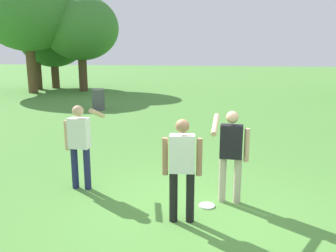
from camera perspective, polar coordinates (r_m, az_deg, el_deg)
ground_plane at (r=5.93m, az=5.47°, el=-14.18°), size 120.00×120.00×0.00m
person_thrower at (r=6.83m, az=-14.26°, el=-2.34°), size 0.62×0.67×1.64m
person_catcher at (r=6.09m, az=10.29°, el=-3.90°), size 0.62×0.67×1.64m
person_bystander at (r=5.33m, az=2.32°, el=-6.26°), size 0.61×0.27×1.64m
frisbee at (r=6.20m, az=6.36°, el=-12.84°), size 0.28×0.28×0.03m
trash_can_beside_table at (r=16.22m, az=-11.35°, el=4.30°), size 0.59×0.59×0.96m
tree_tall_left at (r=26.50m, az=-21.28°, el=16.80°), size 5.12×5.12×7.36m
tree_broad_center at (r=26.82m, az=-18.35°, el=13.44°), size 4.73×4.73×5.55m
tree_far_right at (r=24.26m, az=-22.11°, el=17.07°), size 5.81×5.81×7.57m
tree_slender_mid at (r=24.31m, az=-14.13°, el=15.30°), size 4.96×4.96×6.25m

